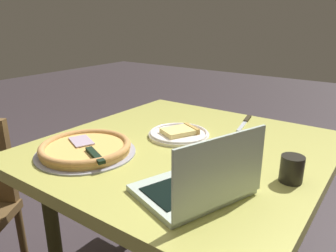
% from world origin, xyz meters
% --- Properties ---
extents(dining_table, '(1.05, 1.08, 0.75)m').
position_xyz_m(dining_table, '(0.00, 0.00, 0.67)').
color(dining_table, '#ADAA50').
rests_on(dining_table, ground_plane).
extents(laptop, '(0.32, 0.36, 0.21)m').
position_xyz_m(laptop, '(0.25, -0.30, 0.79)').
color(laptop, '#B3C2B5').
rests_on(laptop, dining_table).
extents(pizza_plate, '(0.26, 0.26, 0.04)m').
position_xyz_m(pizza_plate, '(-0.07, 0.07, 0.76)').
color(pizza_plate, white).
rests_on(pizza_plate, dining_table).
extents(pizza_tray, '(0.37, 0.37, 0.04)m').
position_xyz_m(pizza_tray, '(-0.25, -0.28, 0.77)').
color(pizza_tray, '#9B9AA9').
rests_on(pizza_tray, dining_table).
extents(table_knife, '(0.06, 0.25, 0.01)m').
position_xyz_m(table_knife, '(0.08, 0.42, 0.76)').
color(table_knife, silver).
rests_on(table_knife, dining_table).
extents(drink_cup, '(0.07, 0.07, 0.08)m').
position_xyz_m(drink_cup, '(0.43, -0.06, 0.79)').
color(drink_cup, black).
rests_on(drink_cup, dining_table).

